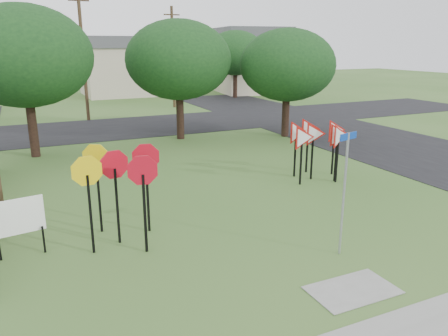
# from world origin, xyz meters

# --- Properties ---
(ground) EXTENTS (140.00, 140.00, 0.00)m
(ground) POSITION_xyz_m (0.00, 0.00, 0.00)
(ground) COLOR #355C22
(sidewalk) EXTENTS (30.00, 1.60, 0.02)m
(sidewalk) POSITION_xyz_m (0.00, -4.20, 0.01)
(sidewalk) COLOR gray
(sidewalk) RESTS_ON ground
(street_right) EXTENTS (8.00, 50.00, 0.02)m
(street_right) POSITION_xyz_m (12.00, 10.00, 0.01)
(street_right) COLOR black
(street_right) RESTS_ON ground
(street_far) EXTENTS (60.00, 8.00, 0.02)m
(street_far) POSITION_xyz_m (0.00, 20.00, 0.01)
(street_far) COLOR black
(street_far) RESTS_ON ground
(curb_pad) EXTENTS (2.00, 1.20, 0.02)m
(curb_pad) POSITION_xyz_m (0.00, -2.40, 0.01)
(curb_pad) COLOR gray
(curb_pad) RESTS_ON ground
(street_name_sign) EXTENTS (0.66, 0.20, 3.29)m
(street_name_sign) POSITION_xyz_m (0.91, -0.81, 1.87)
(street_name_sign) COLOR #9FA1A7
(street_name_sign) RESTS_ON ground
(stop_sign_cluster) EXTENTS (2.57, 2.18, 2.70)m
(stop_sign_cluster) POSITION_xyz_m (-4.20, 2.40, 1.98)
(stop_sign_cluster) COLOR black
(stop_sign_cluster) RESTS_ON ground
(yield_sign_cluster) EXTENTS (3.13, 2.05, 2.44)m
(yield_sign_cluster) POSITION_xyz_m (4.47, 5.05, 1.79)
(yield_sign_cluster) COLOR black
(yield_sign_cluster) RESTS_ON ground
(info_board) EXTENTS (1.27, 0.25, 1.60)m
(info_board) POSITION_xyz_m (-6.78, 2.60, 1.06)
(info_board) COLOR black
(info_board) RESTS_ON ground
(far_pole_a) EXTENTS (1.40, 0.24, 9.00)m
(far_pole_a) POSITION_xyz_m (-2.00, 24.00, 4.60)
(far_pole_a) COLOR #4C3823
(far_pole_a) RESTS_ON ground
(far_pole_b) EXTENTS (1.40, 0.24, 8.50)m
(far_pole_b) POSITION_xyz_m (6.00, 28.00, 4.35)
(far_pole_b) COLOR #4C3823
(far_pole_b) RESTS_ON ground
(house_mid) EXTENTS (8.40, 8.40, 6.20)m
(house_mid) POSITION_xyz_m (4.00, 40.00, 3.15)
(house_mid) COLOR beige
(house_mid) RESTS_ON ground
(house_right) EXTENTS (8.30, 8.30, 7.20)m
(house_right) POSITION_xyz_m (18.00, 36.00, 3.65)
(house_right) COLOR beige
(house_right) RESTS_ON ground
(tree_near_left) EXTENTS (6.40, 6.40, 7.27)m
(tree_near_left) POSITION_xyz_m (-6.00, 14.00, 4.86)
(tree_near_left) COLOR black
(tree_near_left) RESTS_ON ground
(tree_near_mid) EXTENTS (6.00, 6.00, 6.80)m
(tree_near_mid) POSITION_xyz_m (2.00, 15.00, 4.54)
(tree_near_mid) COLOR black
(tree_near_mid) RESTS_ON ground
(tree_near_right) EXTENTS (5.60, 5.60, 6.33)m
(tree_near_right) POSITION_xyz_m (8.00, 13.00, 4.22)
(tree_near_right) COLOR black
(tree_near_right) RESTS_ON ground
(tree_far_right) EXTENTS (6.00, 6.00, 6.80)m
(tree_far_right) POSITION_xyz_m (14.00, 32.00, 4.54)
(tree_far_right) COLOR black
(tree_far_right) RESTS_ON ground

